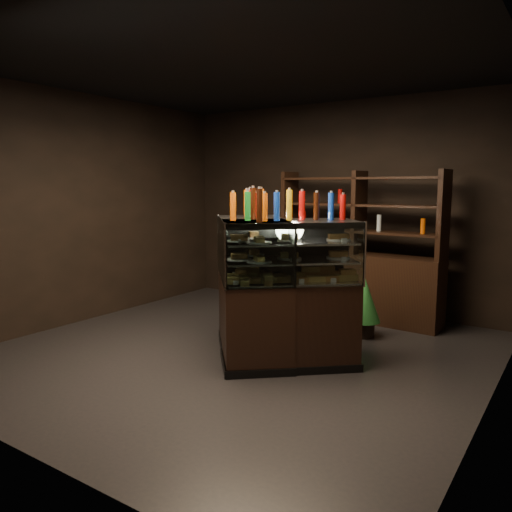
# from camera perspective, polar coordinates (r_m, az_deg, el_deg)

# --- Properties ---
(ground) EXTENTS (5.00, 5.00, 0.00)m
(ground) POSITION_cam_1_polar(r_m,az_deg,el_deg) (5.56, -2.00, -10.90)
(ground) COLOR black
(ground) RESTS_ON ground
(room_shell) EXTENTS (5.02, 5.02, 3.01)m
(room_shell) POSITION_cam_1_polar(r_m,az_deg,el_deg) (5.26, -2.11, 9.52)
(room_shell) COLOR black
(room_shell) RESTS_ON ground
(display_case) EXTENTS (1.89, 1.47, 1.48)m
(display_case) POSITION_cam_1_polar(r_m,az_deg,el_deg) (5.20, 1.64, -6.57)
(display_case) COLOR black
(display_case) RESTS_ON ground
(food_display) EXTENTS (1.47, 1.04, 0.45)m
(food_display) POSITION_cam_1_polar(r_m,az_deg,el_deg) (5.08, 1.62, -0.23)
(food_display) COLOR #C69047
(food_display) RESTS_ON display_case
(bottles_top) EXTENTS (1.29, 0.90, 0.30)m
(bottles_top) POSITION_cam_1_polar(r_m,az_deg,el_deg) (5.04, 1.71, 5.81)
(bottles_top) COLOR #147223
(bottles_top) RESTS_ON display_case
(potted_conifer) EXTENTS (0.38, 0.38, 0.80)m
(potted_conifer) POSITION_cam_1_polar(r_m,az_deg,el_deg) (6.11, 12.34, -4.86)
(potted_conifer) COLOR black
(potted_conifer) RESTS_ON ground
(back_shelving) EXTENTS (2.30, 0.56, 2.00)m
(back_shelving) POSITION_cam_1_polar(r_m,az_deg,el_deg) (6.92, 11.50, -2.07)
(back_shelving) COLOR black
(back_shelving) RESTS_ON ground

